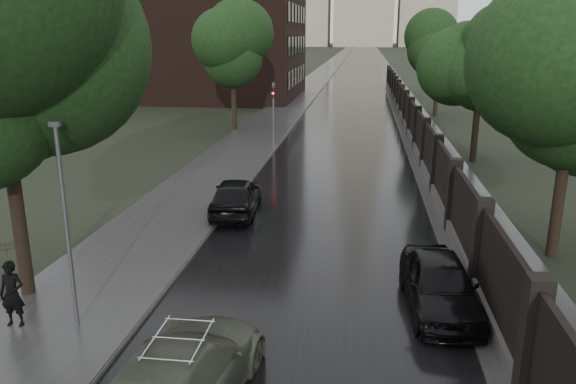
{
  "coord_description": "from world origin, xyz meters",
  "views": [
    {
      "loc": [
        1.27,
        -9.92,
        6.97
      ],
      "look_at": [
        -1.27,
        9.16,
        1.5
      ],
      "focal_mm": 35.0,
      "sensor_mm": 36.0,
      "label": 1
    }
  ],
  "objects": [
    {
      "name": "road",
      "position": [
        0.0,
        190.0,
        0.01
      ],
      "size": [
        8.0,
        420.0,
        0.02
      ],
      "primitive_type": "cube",
      "color": "black",
      "rests_on": "ground"
    },
    {
      "name": "sidewalk_left",
      "position": [
        -6.0,
        190.0,
        0.08
      ],
      "size": [
        4.0,
        420.0,
        0.16
      ],
      "primitive_type": "cube",
      "color": "#2D2D2D",
      "rests_on": "ground"
    },
    {
      "name": "verge_right",
      "position": [
        5.5,
        190.0,
        0.04
      ],
      "size": [
        3.0,
        420.0,
        0.08
      ],
      "primitive_type": "cube",
      "color": "#2D2D2D",
      "rests_on": "ground"
    },
    {
      "name": "fence_right",
      "position": [
        4.6,
        32.01,
        1.01
      ],
      "size": [
        0.45,
        75.72,
        2.7
      ],
      "color": "#383533",
      "rests_on": "ground"
    },
    {
      "name": "tree_left_far",
      "position": [
        -8.0,
        30.0,
        5.24
      ],
      "size": [
        4.25,
        4.25,
        7.39
      ],
      "color": "black",
      "rests_on": "ground"
    },
    {
      "name": "tree_right_a",
      "position": [
        7.5,
        8.0,
        4.95
      ],
      "size": [
        4.08,
        4.08,
        7.01
      ],
      "color": "black",
      "rests_on": "ground"
    },
    {
      "name": "tree_right_b",
      "position": [
        7.5,
        22.0,
        4.95
      ],
      "size": [
        4.08,
        4.08,
        7.01
      ],
      "color": "black",
      "rests_on": "ground"
    },
    {
      "name": "tree_right_c",
      "position": [
        7.5,
        40.0,
        4.95
      ],
      "size": [
        4.08,
        4.08,
        7.01
      ],
      "color": "black",
      "rests_on": "ground"
    },
    {
      "name": "lamp_post",
      "position": [
        -5.4,
        1.5,
        2.67
      ],
      "size": [
        0.25,
        0.12,
        5.11
      ],
      "color": "#59595E",
      "rests_on": "ground"
    },
    {
      "name": "traffic_light",
      "position": [
        -4.3,
        24.99,
        2.4
      ],
      "size": [
        0.16,
        0.32,
        4.0
      ],
      "color": "#59595E",
      "rests_on": "ground"
    },
    {
      "name": "brick_building",
      "position": [
        -18.0,
        52.0,
        10.0
      ],
      "size": [
        24.0,
        18.0,
        20.0
      ],
      "primitive_type": "cube",
      "color": "black",
      "rests_on": "ground"
    },
    {
      "name": "volga_sedan",
      "position": [
        -1.95,
        -1.07,
        0.75
      ],
      "size": [
        2.76,
        5.39,
        1.5
      ],
      "primitive_type": "imported",
      "rotation": [
        0.0,
        0.0,
        3.01
      ],
      "color": "#464C3D",
      "rests_on": "ground"
    },
    {
      "name": "hatchback_left",
      "position": [
        -3.6,
        10.98,
        0.74
      ],
      "size": [
        2.08,
        4.47,
        1.48
      ],
      "primitive_type": "imported",
      "rotation": [
        0.0,
        0.0,
        3.22
      ],
      "color": "black",
      "rests_on": "ground"
    },
    {
      "name": "car_right_near",
      "position": [
        3.4,
        3.76,
        0.72
      ],
      "size": [
        2.01,
        4.36,
        1.45
      ],
      "primitive_type": "imported",
      "rotation": [
        0.0,
        0.0,
        0.07
      ],
      "color": "black",
      "rests_on": "ground"
    },
    {
      "name": "pedestrian_umbrella",
      "position": [
        -6.87,
        1.3,
        1.87
      ],
      "size": [
        1.01,
        1.03,
        2.57
      ],
      "rotation": [
        0.0,
        0.0,
        0.06
      ],
      "color": "black",
      "rests_on": "sidewalk_left"
    }
  ]
}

